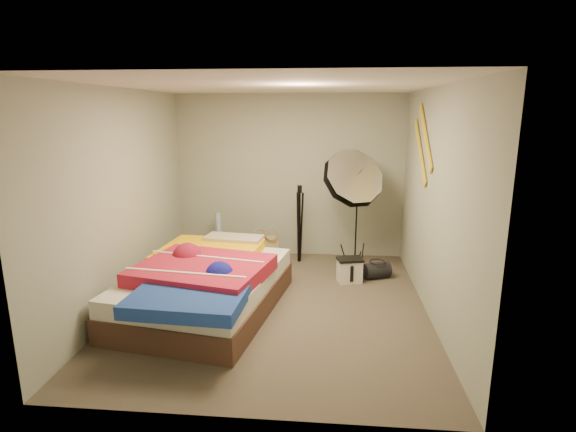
# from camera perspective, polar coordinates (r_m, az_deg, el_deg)

# --- Properties ---
(floor) EXTENTS (4.00, 4.00, 0.00)m
(floor) POSITION_cam_1_polar(r_m,az_deg,el_deg) (5.41, -1.66, -11.30)
(floor) COLOR brown
(floor) RESTS_ON ground
(ceiling) EXTENTS (4.00, 4.00, 0.00)m
(ceiling) POSITION_cam_1_polar(r_m,az_deg,el_deg) (4.93, -1.86, 16.19)
(ceiling) COLOR silver
(ceiling) RESTS_ON wall_back
(wall_back) EXTENTS (3.50, 0.00, 3.50)m
(wall_back) POSITION_cam_1_polar(r_m,az_deg,el_deg) (6.98, 0.22, 5.05)
(wall_back) COLOR gray
(wall_back) RESTS_ON floor
(wall_front) EXTENTS (3.50, 0.00, 3.50)m
(wall_front) POSITION_cam_1_polar(r_m,az_deg,el_deg) (3.11, -6.18, -5.54)
(wall_front) COLOR gray
(wall_front) RESTS_ON floor
(wall_left) EXTENTS (0.00, 4.00, 4.00)m
(wall_left) POSITION_cam_1_polar(r_m,az_deg,el_deg) (5.51, -20.15, 2.01)
(wall_left) COLOR gray
(wall_left) RESTS_ON floor
(wall_right) EXTENTS (0.00, 4.00, 4.00)m
(wall_right) POSITION_cam_1_polar(r_m,az_deg,el_deg) (5.12, 18.10, 1.35)
(wall_right) COLOR gray
(wall_right) RESTS_ON floor
(tote_bag) EXTENTS (0.44, 0.30, 0.42)m
(tote_bag) POSITION_cam_1_polar(r_m,az_deg,el_deg) (6.79, -2.96, -4.28)
(tote_bag) COLOR tan
(tote_bag) RESTS_ON floor
(wrapping_roll) EXTENTS (0.15, 0.22, 0.71)m
(wrapping_roll) POSITION_cam_1_polar(r_m,az_deg,el_deg) (7.06, -8.76, -2.48)
(wrapping_roll) COLOR #5180B8
(wrapping_roll) RESTS_ON floor
(camera_case) EXTENTS (0.35, 0.28, 0.31)m
(camera_case) POSITION_cam_1_polar(r_m,az_deg,el_deg) (6.11, 7.81, -6.93)
(camera_case) COLOR silver
(camera_case) RESTS_ON floor
(duffel_bag) EXTENTS (0.41, 0.33, 0.22)m
(duffel_bag) POSITION_cam_1_polar(r_m,az_deg,el_deg) (6.32, 11.21, -6.79)
(duffel_bag) COLOR black
(duffel_bag) RESTS_ON floor
(wall_stripe_upper) EXTENTS (0.02, 0.91, 0.78)m
(wall_stripe_upper) POSITION_cam_1_polar(r_m,az_deg,el_deg) (5.61, 17.08, 9.65)
(wall_stripe_upper) COLOR gold
(wall_stripe_upper) RESTS_ON wall_right
(wall_stripe_lower) EXTENTS (0.02, 0.91, 0.78)m
(wall_stripe_lower) POSITION_cam_1_polar(r_m,az_deg,el_deg) (5.87, 16.45, 7.86)
(wall_stripe_lower) COLOR gold
(wall_stripe_lower) RESTS_ON wall_right
(bed) EXTENTS (1.83, 2.47, 0.63)m
(bed) POSITION_cam_1_polar(r_m,az_deg,el_deg) (5.26, -10.43, -8.49)
(bed) COLOR #4D3126
(bed) RESTS_ON floor
(photo_umbrella) EXTENTS (0.93, 0.91, 1.83)m
(photo_umbrella) POSITION_cam_1_polar(r_m,az_deg,el_deg) (6.31, 8.08, 4.57)
(photo_umbrella) COLOR black
(photo_umbrella) RESTS_ON floor
(camera_tripod) EXTENTS (0.07, 0.07, 1.17)m
(camera_tripod) POSITION_cam_1_polar(r_m,az_deg,el_deg) (6.71, 1.46, -0.30)
(camera_tripod) COLOR black
(camera_tripod) RESTS_ON floor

